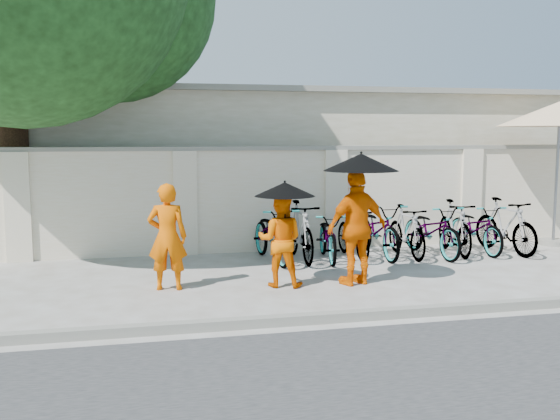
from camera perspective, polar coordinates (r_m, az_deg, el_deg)
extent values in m
plane|color=#AEADAB|center=(9.37, -1.06, -7.37)|extent=(80.00, 80.00, 0.00)
cube|color=gray|center=(7.75, 1.49, -9.98)|extent=(40.00, 0.16, 0.12)
cube|color=silver|center=(12.48, 0.49, 0.92)|extent=(20.00, 0.30, 2.00)
cube|color=beige|center=(16.36, 0.89, 4.47)|extent=(14.00, 6.00, 3.20)
cylinder|color=#4B2E1B|center=(13.01, -23.30, 5.89)|extent=(0.60, 0.60, 4.40)
imported|color=#E45A00|center=(9.42, -10.26, -2.43)|extent=(0.63, 0.46, 1.60)
imported|color=#E65F00|center=(9.48, 0.03, -2.77)|extent=(0.83, 0.74, 1.43)
cylinder|color=black|center=(9.35, 0.44, -0.19)|extent=(0.02, 0.02, 0.69)
cone|color=black|center=(9.31, 0.44, 1.92)|extent=(0.91, 0.91, 0.21)
imported|color=#EA6000|center=(9.64, 7.06, -1.58)|extent=(1.13, 0.72, 1.79)
cylinder|color=black|center=(9.51, 7.38, 1.70)|extent=(0.02, 0.02, 0.88)
cone|color=black|center=(9.48, 7.42, 4.36)|extent=(1.14, 1.14, 0.26)
cylinder|color=gray|center=(14.29, 23.68, -2.72)|extent=(0.57, 0.57, 0.11)
cylinder|color=gray|center=(14.15, 23.94, 2.41)|extent=(0.06, 0.06, 2.68)
cone|color=beige|center=(14.12, 24.22, 8.03)|extent=(3.09, 3.09, 0.51)
imported|color=gray|center=(11.37, -0.71, -2.22)|extent=(0.88, 1.97, 1.00)
imported|color=gray|center=(11.42, 1.86, -1.96)|extent=(0.53, 1.82, 1.09)
imported|color=gray|center=(11.49, 4.44, -2.43)|extent=(0.81, 1.76, 0.89)
imported|color=gray|center=(11.74, 6.69, -2.07)|extent=(0.51, 1.62, 0.97)
imported|color=gray|center=(11.94, 8.95, -1.78)|extent=(0.74, 1.99, 1.03)
imported|color=gray|center=(12.01, 11.49, -1.93)|extent=(0.47, 1.63, 0.98)
imported|color=gray|center=(12.20, 13.72, -1.82)|extent=(0.88, 1.95, 0.99)
imported|color=gray|center=(12.50, 15.68, -1.54)|extent=(0.72, 1.79, 1.05)
imported|color=gray|center=(12.83, 17.50, -1.60)|extent=(0.72, 1.84, 0.95)
imported|color=gray|center=(12.92, 19.90, -1.37)|extent=(0.74, 1.83, 1.07)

